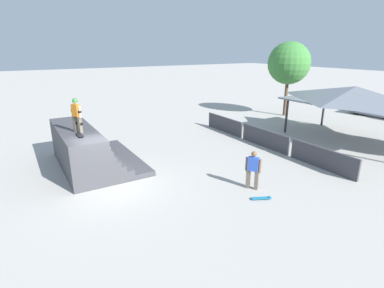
{
  "coord_description": "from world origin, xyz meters",
  "views": [
    {
      "loc": [
        12.03,
        -3.08,
        5.74
      ],
      "look_at": [
        -0.23,
        4.32,
        1.12
      ],
      "focal_mm": 28.0,
      "sensor_mm": 36.0,
      "label": 1
    }
  ],
  "objects_px": {
    "skater_on_deck": "(76,113)",
    "skateboard_on_deck": "(80,135)",
    "parked_car_white": "(377,109)",
    "tree_far_back": "(289,63)",
    "skateboard_on_ground": "(262,198)",
    "bystander_walking": "(253,168)"
  },
  "relations": [
    {
      "from": "skateboard_on_deck",
      "to": "bystander_walking",
      "type": "distance_m",
      "value": 7.64
    },
    {
      "from": "skater_on_deck",
      "to": "tree_far_back",
      "type": "xyz_separation_m",
      "value": [
        -4.12,
        18.13,
        1.54
      ]
    },
    {
      "from": "skater_on_deck",
      "to": "parked_car_white",
      "type": "relative_size",
      "value": 0.34
    },
    {
      "from": "parked_car_white",
      "to": "skateboard_on_deck",
      "type": "bearing_deg",
      "value": -98.21
    },
    {
      "from": "skateboard_on_deck",
      "to": "bystander_walking",
      "type": "relative_size",
      "value": 0.47
    },
    {
      "from": "skateboard_on_deck",
      "to": "parked_car_white",
      "type": "height_order",
      "value": "skateboard_on_deck"
    },
    {
      "from": "skater_on_deck",
      "to": "parked_car_white",
      "type": "distance_m",
      "value": 24.93
    },
    {
      "from": "skateboard_on_deck",
      "to": "skateboard_on_ground",
      "type": "xyz_separation_m",
      "value": [
        5.68,
        5.57,
        -2.03
      ]
    },
    {
      "from": "skater_on_deck",
      "to": "parked_car_white",
      "type": "bearing_deg",
      "value": 63.77
    },
    {
      "from": "skateboard_on_ground",
      "to": "tree_far_back",
      "type": "relative_size",
      "value": 0.13
    },
    {
      "from": "skater_on_deck",
      "to": "skateboard_on_ground",
      "type": "bearing_deg",
      "value": 15.32
    },
    {
      "from": "skater_on_deck",
      "to": "skateboard_on_deck",
      "type": "bearing_deg",
      "value": -32.19
    },
    {
      "from": "parked_car_white",
      "to": "skateboard_on_ground",
      "type": "bearing_deg",
      "value": -81.68
    },
    {
      "from": "skater_on_deck",
      "to": "tree_far_back",
      "type": "relative_size",
      "value": 0.25
    },
    {
      "from": "skater_on_deck",
      "to": "skateboard_on_deck",
      "type": "distance_m",
      "value": 1.08
    },
    {
      "from": "bystander_walking",
      "to": "skateboard_on_deck",
      "type": "bearing_deg",
      "value": 18.64
    },
    {
      "from": "bystander_walking",
      "to": "skateboard_on_ground",
      "type": "height_order",
      "value": "bystander_walking"
    },
    {
      "from": "skateboard_on_ground",
      "to": "tree_far_back",
      "type": "distance_m",
      "value": 16.99
    },
    {
      "from": "skateboard_on_ground",
      "to": "tree_far_back",
      "type": "xyz_separation_m",
      "value": [
        -10.46,
        12.64,
        4.42
      ]
    },
    {
      "from": "skateboard_on_deck",
      "to": "tree_far_back",
      "type": "distance_m",
      "value": 18.98
    },
    {
      "from": "skater_on_deck",
      "to": "skateboard_on_ground",
      "type": "relative_size",
      "value": 1.99
    },
    {
      "from": "skateboard_on_ground",
      "to": "parked_car_white",
      "type": "height_order",
      "value": "parked_car_white"
    }
  ]
}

